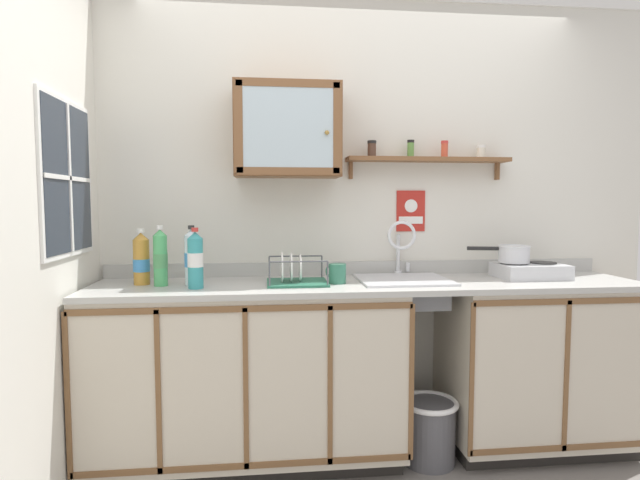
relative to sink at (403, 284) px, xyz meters
The scene contains 20 objects.
back_wall 0.51m from the sink, 125.80° to the left, with size 3.57×0.07×2.63m.
side_wall_left 1.89m from the sink, 156.91° to the right, with size 0.05×3.54×2.63m, color silver.
lower_cabinet_run 0.97m from the sink, behind, with size 1.64×0.58×0.93m.
lower_cabinet_run_right 0.90m from the sink, ahead, with size 1.03×0.58×0.93m.
countertop 0.20m from the sink, 167.83° to the right, with size 2.93×0.60×0.03m, color #B2B2AD.
backsplash 0.31m from the sink, 129.63° to the left, with size 2.93×0.02×0.08m, color #B2B2AD.
sink is the anchor object (origin of this frame).
hot_plate_stove 0.74m from the sink, ahead, with size 0.37×0.27×0.09m.
saucepan 0.66m from the sink, ahead, with size 0.34×0.18×0.10m.
bottle_juice_amber_0 1.41m from the sink, behind, with size 0.08×0.08×0.29m.
bottle_soda_green_1 1.30m from the sink, behind, with size 0.07×0.07×0.31m.
bottle_water_clear_2 1.14m from the sink, behind, with size 0.07×0.07×0.31m.
bottle_detergent_teal_3 1.12m from the sink, behind, with size 0.08×0.08×0.30m.
dish_rack 0.61m from the sink, behind, with size 0.32×0.28×0.17m.
mug 0.39m from the sink, behind, with size 0.10×0.12×0.10m.
wall_cabinet 1.06m from the sink, 169.93° to the left, with size 0.58×0.29×0.51m.
spice_shelf 0.75m from the sink, 43.24° to the left, with size 0.95×0.14×0.22m.
warning_sign 0.48m from the sink, 65.34° to the left, with size 0.17×0.01×0.24m.
window 1.78m from the sink, behind, with size 0.03×0.59×0.73m.
trash_bin 0.79m from the sink, 54.36° to the right, with size 0.31×0.31×0.34m.
Camera 1 is at (-0.56, -2.17, 1.39)m, focal length 28.08 mm.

